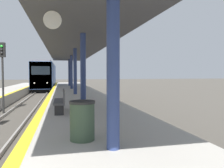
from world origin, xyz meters
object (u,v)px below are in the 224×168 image
trash_bin (82,120)px  bench (61,100)px  train (45,76)px  signal_mid (2,64)px

trash_bin → bench: 4.21m
trash_bin → bench: (-0.51, 4.18, 0.02)m
train → bench: train is taller
train → trash_bin: size_ratio=17.59×
train → bench: (2.49, -27.31, -0.82)m
bench → train: bearing=95.2°
signal_mid → trash_bin: (4.06, -9.54, -1.75)m
signal_mid → bench: size_ratio=2.23×
train → bench: bearing=-84.8°
train → signal_mid: 21.99m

